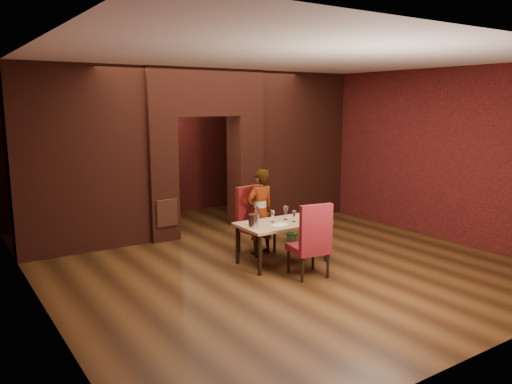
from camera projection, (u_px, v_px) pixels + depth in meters
floor at (261, 256)px, 8.42m from camera, size 8.00×8.00×0.00m
ceiling at (262, 61)px, 7.86m from camera, size 7.00×8.00×0.04m
wall_back at (163, 145)px, 11.42m from camera, size 7.00×0.04×3.20m
wall_front at (492, 202)px, 4.86m from camera, size 7.00×0.04×3.20m
wall_left at (31, 180)px, 6.23m from camera, size 0.04×8.00×3.20m
wall_right at (405, 151)px, 10.05m from camera, size 0.04×8.00×3.20m
pillar_left at (160, 179)px, 9.34m from camera, size 0.55×0.55×2.30m
pillar_right at (245, 171)px, 10.37m from camera, size 0.55×0.55×2.30m
lintel at (203, 92)px, 9.58m from camera, size 2.45×0.55×0.90m
wing_wall_left at (81, 160)px, 8.49m from camera, size 2.28×0.35×3.20m
wing_wall_right at (299, 146)px, 11.07m from camera, size 2.28×0.35×3.20m
vent_panel at (167, 213)px, 9.20m from camera, size 0.40×0.03×0.50m
rear_door at (149, 171)px, 11.24m from camera, size 0.90×0.08×2.10m
rear_door_frame at (149, 171)px, 11.21m from camera, size 1.02×0.04×2.22m
dining_table at (282, 242)px, 8.04m from camera, size 1.45×0.84×0.67m
chair_far at (257, 220)px, 8.55m from camera, size 0.59×0.59×1.14m
chair_near at (308, 239)px, 7.38m from camera, size 0.59×0.59×1.13m
person_seated at (260, 212)px, 8.44m from camera, size 0.56×0.39×1.47m
wine_glass_a at (273, 216)px, 7.97m from camera, size 0.08×0.08×0.19m
wine_glass_b at (286, 213)px, 8.12m from camera, size 0.09×0.09×0.22m
wine_glass_c at (294, 216)px, 7.99m from camera, size 0.07×0.07×0.18m
tasting_sheet at (280, 225)px, 7.80m from camera, size 0.31×0.27×0.00m
wine_bucket at (254, 221)px, 7.64m from camera, size 0.17×0.17×0.20m
water_bottle at (257, 215)px, 7.89m from camera, size 0.06×0.06×0.27m
potted_plant at (292, 231)px, 9.35m from camera, size 0.39×0.36×0.37m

